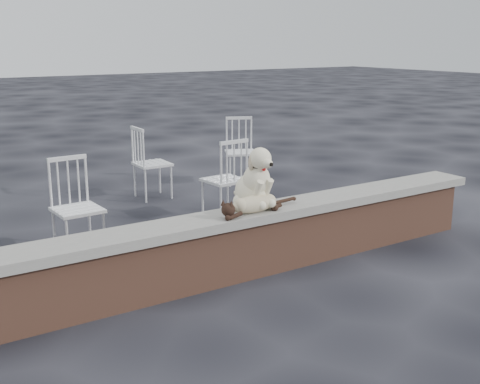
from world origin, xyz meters
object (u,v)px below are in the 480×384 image
chair_d (241,151)px  chair_a (77,208)px  chair_c (224,178)px  chair_e (152,162)px  dog (252,176)px  cat (254,203)px

chair_d → chair_a: bearing=-126.0°
chair_d → chair_a: same height
chair_c → chair_e: bearing=-81.6°
dog → chair_e: 2.83m
chair_d → cat: bearing=-96.6°
cat → chair_c: chair_c is taller
chair_e → chair_a: size_ratio=1.00×
chair_d → dog: bearing=-96.8°
cat → chair_a: size_ratio=1.07×
chair_e → dog: bearing=174.4°
chair_d → chair_e: 1.41m
dog → chair_d: (1.73, 2.84, -0.39)m
dog → chair_c: size_ratio=0.60×
chair_d → chair_c: bearing=-104.8°
dog → cat: (-0.08, -0.15, -0.19)m
dog → chair_a: 1.73m
cat → chair_c: size_ratio=1.07×
chair_e → cat: bearing=173.2°
chair_e → chair_a: bearing=137.5°
chair_d → chair_e: size_ratio=1.00×
cat → chair_d: 3.50m
dog → chair_d: size_ratio=0.60×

